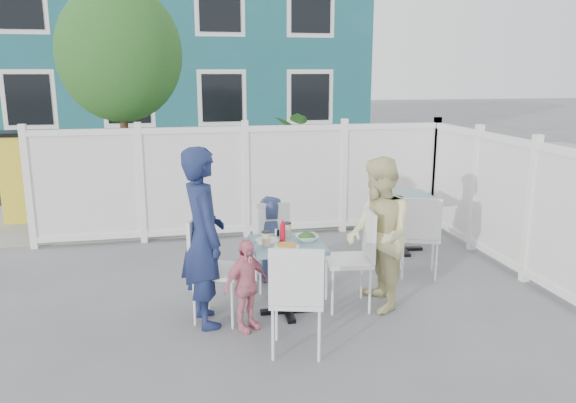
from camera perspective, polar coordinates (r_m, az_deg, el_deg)
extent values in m
plane|color=slate|center=(5.97, -2.26, -10.07)|extent=(80.00, 80.00, 0.00)
cube|color=gray|center=(9.55, -5.87, -1.17)|extent=(24.00, 2.60, 0.01)
cube|color=black|center=(13.16, -7.44, 2.72)|extent=(24.00, 5.00, 0.01)
cube|color=gray|center=(16.21, -8.21, 4.65)|extent=(24.00, 1.60, 0.01)
cube|color=#19585C|center=(19.43, -10.63, 14.80)|extent=(11.00, 6.00, 6.00)
cube|color=black|center=(16.60, -19.03, 9.81)|extent=(1.20, 0.04, 1.40)
cube|color=black|center=(16.56, -4.97, 10.46)|extent=(1.20, 0.04, 1.40)
cube|color=black|center=(16.67, -19.70, 18.40)|extent=(1.20, 0.04, 1.40)
cube|color=black|center=(16.64, -5.15, 19.09)|extent=(1.20, 0.04, 1.40)
cube|color=white|center=(8.02, -4.32, 2.09)|extent=(5.80, 0.04, 1.40)
cube|color=white|center=(7.92, -4.41, 7.35)|extent=(5.86, 0.08, 0.08)
cube|color=white|center=(8.20, -4.23, -3.13)|extent=(5.86, 0.08, 0.12)
cube|color=white|center=(7.31, 20.79, 0.17)|extent=(0.04, 3.60, 1.40)
cube|color=white|center=(7.19, 21.26, 5.93)|extent=(0.08, 3.66, 0.08)
cube|color=white|center=(7.50, 20.32, -5.50)|extent=(0.08, 3.66, 0.12)
cylinder|color=#382316|center=(8.83, -16.16, 5.11)|extent=(0.12, 0.12, 2.40)
ellipsoid|color=#1F4F1B|center=(8.76, -16.76, 14.22)|extent=(1.80, 1.62, 1.98)
cube|color=yellow|center=(9.85, -24.86, 2.16)|extent=(0.76, 0.55, 1.37)
imported|color=#1F4F1B|center=(8.67, -8.59, 2.55)|extent=(1.22, 1.22, 1.56)
imported|color=#1F4F1B|center=(8.86, 3.89, 3.28)|extent=(2.00, 1.99, 1.68)
cube|color=#456A7A|center=(5.45, -0.07, -4.40)|extent=(0.70, 0.70, 0.04)
cylinder|color=black|center=(5.57, -0.07, -7.87)|extent=(0.08, 0.08, 0.67)
cube|color=black|center=(5.70, -0.07, -11.01)|extent=(0.54, 0.09, 0.04)
cube|color=black|center=(5.70, -0.07, -11.01)|extent=(0.09, 0.54, 0.04)
cube|color=#456A7A|center=(7.52, 11.68, 0.50)|extent=(0.78, 0.78, 0.04)
cylinder|color=black|center=(7.61, 11.55, -2.23)|extent=(0.08, 0.08, 0.70)
cube|color=black|center=(7.70, 11.43, -4.75)|extent=(0.57, 0.13, 0.04)
cube|color=black|center=(7.70, 11.43, -4.75)|extent=(0.13, 0.57, 0.04)
cube|color=white|center=(5.44, -7.01, -6.95)|extent=(0.58, 0.59, 0.04)
cube|color=white|center=(5.42, -9.18, -4.06)|extent=(0.21, 0.43, 0.49)
cylinder|color=white|center=(5.65, -4.50, -8.78)|extent=(0.03, 0.03, 0.49)
cylinder|color=white|center=(5.30, -5.69, -10.32)|extent=(0.03, 0.03, 0.49)
cylinder|color=white|center=(5.76, -8.09, -8.45)|extent=(0.03, 0.03, 0.49)
cylinder|color=white|center=(5.42, -9.49, -9.91)|extent=(0.03, 0.03, 0.49)
cube|color=white|center=(5.70, 6.12, -5.99)|extent=(0.49, 0.50, 0.04)
cube|color=white|center=(5.65, 8.26, -3.28)|extent=(0.08, 0.46, 0.49)
cylinder|color=white|center=(5.57, 4.55, -9.11)|extent=(0.03, 0.03, 0.49)
cylinder|color=white|center=(5.93, 3.92, -7.68)|extent=(0.03, 0.03, 0.49)
cylinder|color=white|center=(5.64, 8.32, -8.92)|extent=(0.03, 0.03, 0.49)
cylinder|color=white|center=(6.00, 7.47, -7.53)|extent=(0.03, 0.03, 0.49)
cube|color=white|center=(6.16, -1.41, -4.85)|extent=(0.42, 0.40, 0.04)
cube|color=white|center=(6.27, -1.70, -2.16)|extent=(0.42, 0.03, 0.45)
cylinder|color=white|center=(6.11, 0.53, -7.24)|extent=(0.02, 0.02, 0.45)
cylinder|color=white|center=(6.05, -2.83, -7.45)|extent=(0.02, 0.02, 0.45)
cylinder|color=white|center=(6.42, -0.06, -6.21)|extent=(0.02, 0.02, 0.45)
cylinder|color=white|center=(6.37, -3.25, -6.39)|extent=(0.02, 0.02, 0.45)
cube|color=white|center=(4.80, 0.93, -9.84)|extent=(0.54, 0.52, 0.04)
cube|color=white|center=(4.51, 0.82, -7.74)|extent=(0.44, 0.14, 0.48)
cylinder|color=white|center=(5.07, -1.19, -11.48)|extent=(0.03, 0.03, 0.48)
cylinder|color=white|center=(5.06, 3.21, -11.57)|extent=(0.03, 0.03, 0.48)
cylinder|color=white|center=(4.75, -1.55, -13.28)|extent=(0.03, 0.03, 0.48)
cylinder|color=white|center=(4.73, 3.19, -13.39)|extent=(0.03, 0.03, 0.48)
cube|color=white|center=(6.72, 13.17, -3.48)|extent=(0.55, 0.54, 0.04)
cube|color=white|center=(6.46, 13.44, -1.75)|extent=(0.42, 0.17, 0.47)
cylinder|color=white|center=(6.94, 11.39, -4.88)|extent=(0.03, 0.03, 0.47)
cylinder|color=white|center=(6.98, 14.49, -4.95)|extent=(0.03, 0.03, 0.47)
cylinder|color=white|center=(6.60, 11.56, -5.83)|extent=(0.03, 0.03, 0.47)
cylinder|color=white|center=(6.64, 14.82, -5.90)|extent=(0.03, 0.03, 0.47)
imported|color=#1A244D|center=(5.26, -8.61, -3.61)|extent=(0.53, 0.69, 1.69)
imported|color=#D3C651|center=(5.63, 9.20, -3.35)|extent=(0.62, 0.77, 1.54)
imported|color=navy|center=(6.40, -1.73, -3.78)|extent=(0.56, 0.47, 0.98)
imported|color=pink|center=(5.20, -4.31, -8.50)|extent=(0.54, 0.46, 0.87)
cylinder|color=white|center=(5.29, -0.15, -4.64)|extent=(0.24, 0.24, 0.02)
cylinder|color=white|center=(5.49, -2.12, -3.98)|extent=(0.24, 0.24, 0.02)
imported|color=white|center=(5.51, 1.93, -3.72)|extent=(0.22, 0.22, 0.05)
cylinder|color=beige|center=(5.34, -2.23, -3.84)|extent=(0.09, 0.09, 0.13)
cylinder|color=beige|center=(5.65, -0.12, -2.90)|extent=(0.09, 0.09, 0.13)
cylinder|color=red|center=(5.46, -0.55, -3.20)|extent=(0.05, 0.05, 0.18)
cylinder|color=white|center=(5.67, -1.19, -3.16)|extent=(0.03, 0.03, 0.07)
cylinder|color=black|center=(5.66, -1.02, -3.19)|extent=(0.03, 0.03, 0.07)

